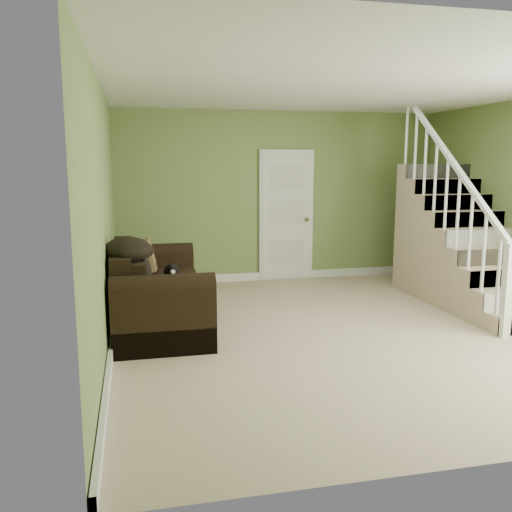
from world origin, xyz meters
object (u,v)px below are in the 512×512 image
side_table (136,283)px  cat (172,272)px  banana (165,284)px  sofa (154,294)px

side_table → cat: (0.40, -0.79, 0.29)m
cat → banana: size_ratio=2.51×
side_table → banana: 1.23m
sofa → cat: bearing=24.7°
side_table → cat: bearing=-63.1°
banana → sofa: bearing=88.2°
sofa → cat: sofa is taller
banana → side_table: bearing=82.2°
cat → banana: bearing=-104.9°
cat → side_table: bearing=116.5°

